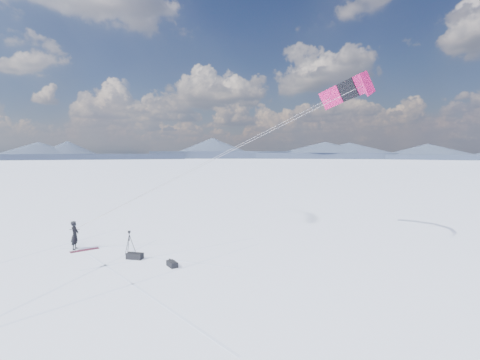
{
  "coord_description": "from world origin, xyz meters",
  "views": [
    {
      "loc": [
        8.75,
        -17.1,
        5.53
      ],
      "look_at": [
        7.86,
        3.47,
        3.91
      ],
      "focal_mm": 26.0,
      "sensor_mm": 36.0,
      "label": 1
    }
  ],
  "objects_px": {
    "gear_bag_a": "(135,256)",
    "snowboard": "(85,250)",
    "gear_bag_b": "(172,264)",
    "snowkiter": "(75,249)",
    "tripod": "(129,239)"
  },
  "relations": [
    {
      "from": "gear_bag_a",
      "to": "snowboard",
      "type": "bearing_deg",
      "value": 167.22
    },
    {
      "from": "snowboard",
      "to": "gear_bag_b",
      "type": "height_order",
      "value": "gear_bag_b"
    },
    {
      "from": "gear_bag_b",
      "to": "snowkiter",
      "type": "bearing_deg",
      "value": -150.38
    },
    {
      "from": "snowkiter",
      "to": "snowboard",
      "type": "relative_size",
      "value": 1.08
    },
    {
      "from": "gear_bag_a",
      "to": "gear_bag_b",
      "type": "distance_m",
      "value": 2.5
    },
    {
      "from": "tripod",
      "to": "snowboard",
      "type": "bearing_deg",
      "value": 133.9
    },
    {
      "from": "snowkiter",
      "to": "gear_bag_b",
      "type": "distance_m",
      "value": 6.88
    },
    {
      "from": "snowboard",
      "to": "gear_bag_b",
      "type": "bearing_deg",
      "value": -63.97
    },
    {
      "from": "snowboard",
      "to": "gear_bag_a",
      "type": "height_order",
      "value": "gear_bag_a"
    },
    {
      "from": "snowkiter",
      "to": "snowboard",
      "type": "height_order",
      "value": "snowkiter"
    },
    {
      "from": "gear_bag_a",
      "to": "gear_bag_b",
      "type": "height_order",
      "value": "gear_bag_a"
    },
    {
      "from": "gear_bag_b",
      "to": "gear_bag_a",
      "type": "bearing_deg",
      "value": -153.23
    },
    {
      "from": "snowboard",
      "to": "gear_bag_a",
      "type": "relative_size",
      "value": 1.7
    },
    {
      "from": "snowkiter",
      "to": "tripod",
      "type": "distance_m",
      "value": 3.81
    },
    {
      "from": "tripod",
      "to": "snowkiter",
      "type": "bearing_deg",
      "value": 133.56
    }
  ]
}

